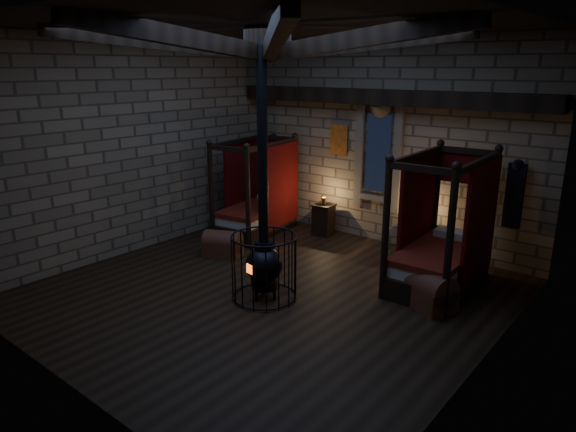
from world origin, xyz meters
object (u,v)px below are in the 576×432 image
Objects in this scene: bed_right at (441,254)px; stove at (264,261)px; trunk_left at (223,245)px; trunk_right at (427,289)px; bed_left at (257,210)px.

stove is at bearing -131.91° from bed_right.
bed_right is at bearing 59.65° from stove.
bed_right is 4.16m from trunk_left.
bed_right is 2.67× the size of trunk_left.
trunk_right is 2.60m from stove.
trunk_right is (0.20, -0.94, -0.28)m from bed_right.
bed_right is 0.56× the size of stove.
trunk_left is (0.53, -1.61, -0.28)m from bed_left.
trunk_right is (4.11, 0.46, 0.04)m from trunk_left.
trunk_left is at bearing 163.80° from stove.
trunk_left is 4.14m from trunk_right.
bed_left is at bearing 143.79° from stove.
bed_right is at bearing 125.52° from trunk_right.
trunk_right is (4.64, -1.15, -0.24)m from bed_left.
trunk_right reaches higher than trunk_left.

